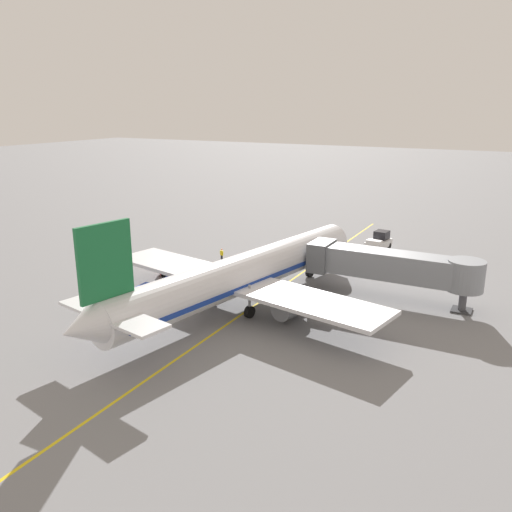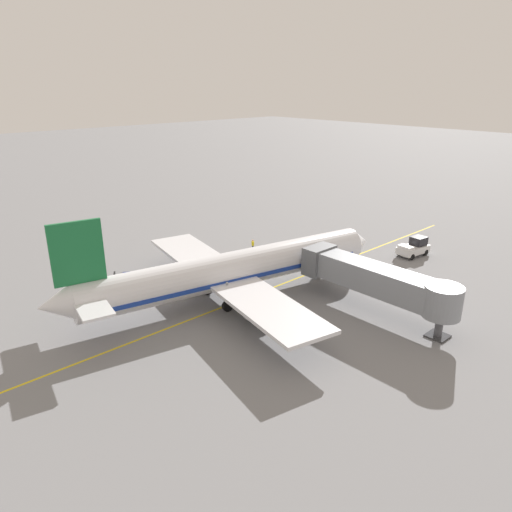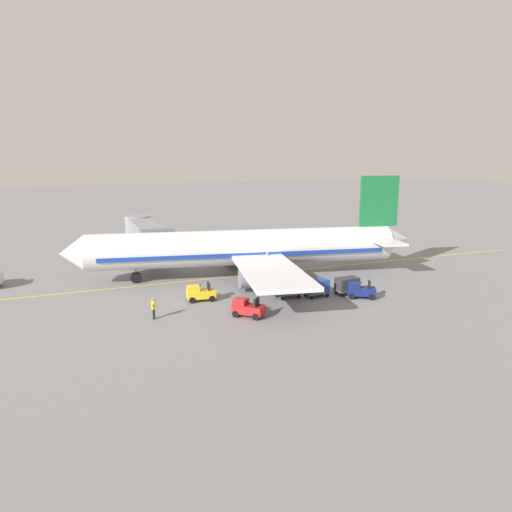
{
  "view_description": "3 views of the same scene",
  "coord_description": "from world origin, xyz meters",
  "views": [
    {
      "loc": [
        22.06,
        -41.74,
        18.42
      ],
      "look_at": [
        -1.22,
        1.97,
        4.11
      ],
      "focal_mm": 36.66,
      "sensor_mm": 36.0,
      "label": 1
    },
    {
      "loc": [
        34.2,
        -30.06,
        21.47
      ],
      "look_at": [
        -2.9,
        4.0,
        2.93
      ],
      "focal_mm": 33.26,
      "sensor_mm": 36.0,
      "label": 2
    },
    {
      "loc": [
        -45.81,
        16.15,
        12.37
      ],
      "look_at": [
        -2.69,
        -1.63,
        2.65
      ],
      "focal_mm": 32.64,
      "sensor_mm": 36.0,
      "label": 3
    }
  ],
  "objects": [
    {
      "name": "pushback_tractor",
      "position": [
        5.02,
        24.83,
        1.1
      ],
      "size": [
        2.7,
        4.63,
        2.4
      ],
      "color": "silver",
      "rests_on": "ground"
    },
    {
      "name": "parked_airliner",
      "position": [
        -0.92,
        -1.3,
        3.19
      ],
      "size": [
        30.44,
        37.15,
        10.63
      ],
      "color": "silver",
      "rests_on": "ground"
    },
    {
      "name": "jet_bridge",
      "position": [
        10.97,
        7.2,
        3.46
      ],
      "size": [
        16.7,
        3.5,
        4.98
      ],
      "color": "gray",
      "rests_on": "ground"
    },
    {
      "name": "ground_plane",
      "position": [
        0.0,
        0.0,
        0.0
      ],
      "size": [
        400.0,
        400.0,
        0.0
      ],
      "primitive_type": "plane",
      "color": "slate"
    },
    {
      "name": "baggage_tug_spare",
      "position": [
        -7.15,
        5.6,
        0.71
      ],
      "size": [
        1.54,
        2.62,
        1.62
      ],
      "color": "gold",
      "rests_on": "ground"
    },
    {
      "name": "ground_crew_wing_walker",
      "position": [
        -10.4,
        10.29,
        0.95
      ],
      "size": [
        0.7,
        0.38,
        1.69
      ],
      "color": "#232328",
      "rests_on": "ground"
    },
    {
      "name": "baggage_tug_lead",
      "position": [
        -11.84,
        -8.1,
        0.71
      ],
      "size": [
        2.29,
        2.77,
        1.62
      ],
      "color": "navy",
      "rests_on": "ground"
    },
    {
      "name": "baggage_cart_second_in_train",
      "position": [
        -9.99,
        -4.63,
        0.95
      ],
      "size": [
        1.38,
        2.92,
        1.58
      ],
      "color": "#4C4C51",
      "rests_on": "ground"
    },
    {
      "name": "baggage_cart_third_in_train",
      "position": [
        -10.33,
        -7.66,
        0.95
      ],
      "size": [
        1.38,
        2.92,
        1.58
      ],
      "color": "#4C4C51",
      "rests_on": "ground"
    },
    {
      "name": "baggage_tug_trailing",
      "position": [
        -12.71,
        3.25,
        0.71
      ],
      "size": [
        2.62,
        2.61,
        1.62
      ],
      "color": "#B21E1E",
      "rests_on": "ground"
    },
    {
      "name": "baggage_cart_front",
      "position": [
        -9.28,
        -2.06,
        0.95
      ],
      "size": [
        1.38,
        2.92,
        1.58
      ],
      "color": "#4C4C51",
      "rests_on": "ground"
    },
    {
      "name": "gate_lead_in_line",
      "position": [
        0.0,
        0.0,
        0.0
      ],
      "size": [
        0.24,
        80.0,
        0.01
      ],
      "primitive_type": "cube",
      "color": "gold",
      "rests_on": "ground"
    }
  ]
}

